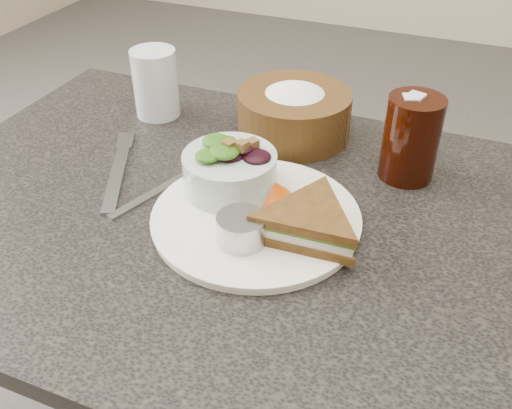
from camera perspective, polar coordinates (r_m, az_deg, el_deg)
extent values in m
cube|color=black|center=(1.09, -1.63, -16.61)|extent=(1.00, 0.70, 0.75)
cylinder|color=white|center=(0.79, 0.00, -1.39)|extent=(0.29, 0.29, 0.01)
cylinder|color=#A1A3A8|center=(0.73, -1.46, -2.48)|extent=(0.07, 0.07, 0.04)
cone|color=#F24E06|center=(0.81, 1.55, 1.58)|extent=(0.09, 0.09, 0.03)
cube|color=#A0A4AE|center=(0.92, -13.71, 2.97)|extent=(0.11, 0.20, 0.01)
cube|color=#979A9E|center=(0.87, -8.93, 1.86)|extent=(0.08, 0.21, 0.00)
cylinder|color=silver|center=(1.06, -10.01, 11.86)|extent=(0.09, 0.09, 0.12)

